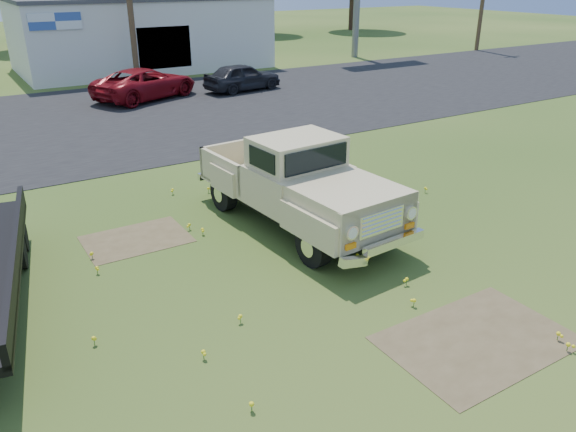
# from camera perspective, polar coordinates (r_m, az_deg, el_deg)

# --- Properties ---
(ground) EXTENTS (140.00, 140.00, 0.00)m
(ground) POSITION_cam_1_polar(r_m,az_deg,el_deg) (10.68, 1.03, -6.91)
(ground) COLOR #2B4A18
(ground) RESTS_ON ground
(asphalt_lot) EXTENTS (90.00, 14.00, 0.02)m
(asphalt_lot) POSITION_cam_1_polar(r_m,az_deg,el_deg) (23.90, -19.00, 9.18)
(asphalt_lot) COLOR black
(asphalt_lot) RESTS_ON ground
(dirt_patch_a) EXTENTS (3.00, 2.00, 0.01)m
(dirt_patch_a) POSITION_cam_1_polar(r_m,az_deg,el_deg) (9.69, 18.71, -11.85)
(dirt_patch_a) COLOR brown
(dirt_patch_a) RESTS_ON ground
(dirt_patch_b) EXTENTS (2.20, 1.60, 0.01)m
(dirt_patch_b) POSITION_cam_1_polar(r_m,az_deg,el_deg) (12.83, -15.14, -2.30)
(dirt_patch_b) COLOR brown
(dirt_patch_b) RESTS_ON ground
(commercial_building) EXTENTS (14.20, 8.20, 4.15)m
(commercial_building) POSITION_cam_1_polar(r_m,az_deg,el_deg) (36.58, -14.74, 17.63)
(commercial_building) COLOR silver
(commercial_building) RESTS_ON ground
(vintage_pickup_truck) EXTENTS (2.68, 5.98, 2.12)m
(vintage_pickup_truck) POSITION_cam_1_polar(r_m,az_deg,el_deg) (12.69, 0.86, 3.46)
(vintage_pickup_truck) COLOR #C6B585
(vintage_pickup_truck) RESTS_ON ground
(red_pickup) EXTENTS (5.53, 4.13, 1.40)m
(red_pickup) POSITION_cam_1_polar(r_m,az_deg,el_deg) (27.28, -14.27, 12.89)
(red_pickup) COLOR maroon
(red_pickup) RESTS_ON ground
(dark_sedan) EXTENTS (4.06, 2.05, 1.33)m
(dark_sedan) POSITION_cam_1_polar(r_m,az_deg,el_deg) (28.51, -4.65, 13.88)
(dark_sedan) COLOR black
(dark_sedan) RESTS_ON ground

